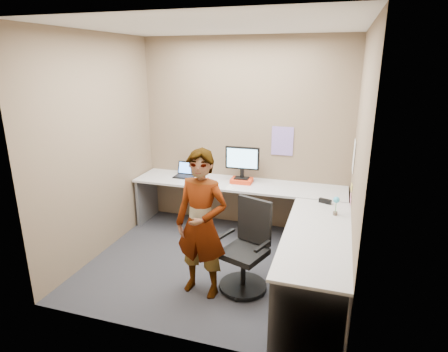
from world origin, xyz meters
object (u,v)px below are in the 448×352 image
(monitor, at_px, (242,160))
(office_chair, at_px, (246,254))
(desk, at_px, (259,212))
(person, at_px, (201,224))

(monitor, bearing_deg, office_chair, -74.77)
(desk, relative_size, person, 1.92)
(office_chair, relative_size, person, 0.62)
(desk, bearing_deg, monitor, 121.25)
(person, bearing_deg, desk, 74.60)
(desk, height_order, person, person)
(desk, bearing_deg, office_chair, -87.89)
(monitor, xyz_separation_m, person, (-0.01, -1.59, -0.28))
(desk, height_order, monitor, monitor)
(desk, bearing_deg, person, -112.62)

